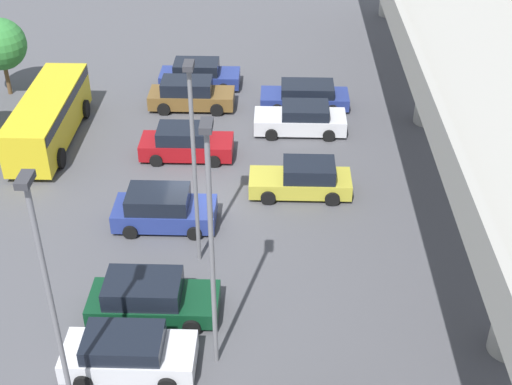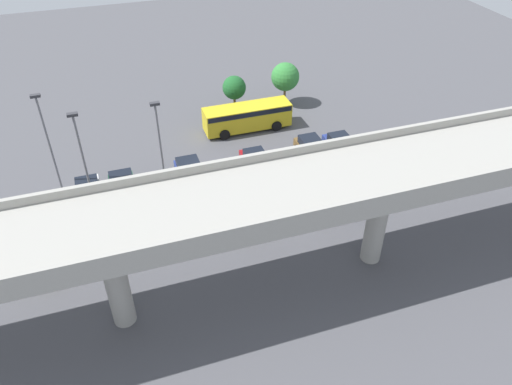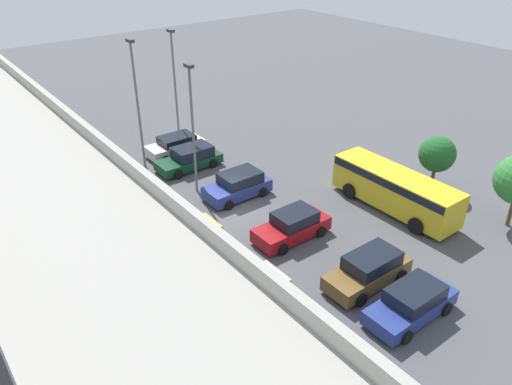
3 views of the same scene
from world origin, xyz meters
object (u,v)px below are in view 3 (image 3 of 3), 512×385
Objects in this scene: parked_car_0 at (412,303)px; parked_car_6 at (190,158)px; parked_car_1 at (369,270)px; tree_front_centre at (437,154)px; shuttle_bus at (395,188)px; parked_car_8 at (80,153)px; lamp_post_by_overpass at (137,97)px; parked_car_2 at (238,293)px; parked_car_4 at (177,236)px; parked_car_7 at (176,145)px; parked_car_3 at (292,226)px; lamp_post_near_aisle at (192,121)px; lamp_post_mid_lot at (175,80)px; parked_car_9 at (272,333)px; parked_car_5 at (238,185)px.

parked_car_6 is at bearing -89.58° from parked_car_0.
parked_car_1 is 1.24× the size of tree_front_centre.
tree_front_centre is (0.07, -4.07, 1.10)m from shuttle_bus.
parked_car_8 is at bearing -74.05° from parked_car_1.
parked_car_2 is at bearing 168.85° from lamp_post_by_overpass.
parked_car_1 is 1.02× the size of parked_car_4.
parked_car_3 is at bearing 88.67° from parked_car_7.
parked_car_3 is at bearing -169.82° from lamp_post_near_aisle.
parked_car_6 is 0.53× the size of lamp_post_mid_lot.
tree_front_centre is (-14.87, -13.74, -2.69)m from lamp_post_by_overpass.
parked_car_7 is at bearing 69.98° from parked_car_2.
lamp_post_near_aisle reaches higher than parked_car_3.
tree_front_centre is (-9.41, -12.63, -2.36)m from lamp_post_near_aisle.
parked_car_6 reaches higher than parked_car_0.
parked_car_9 is (-2.90, 0.30, -0.05)m from parked_car_2.
parked_car_3 is 7.30m from shuttle_bus.
parked_car_0 is at bearing 90.94° from parked_car_3.
parked_car_5 is at bearing 60.81° from parked_car_9.
lamp_post_near_aisle reaches higher than parked_car_8.
parked_car_7 is 7.06m from parked_car_8.
tree_front_centre reaches higher than parked_car_0.
parked_car_0 is 16.81m from lamp_post_near_aisle.
parked_car_8 is 0.51× the size of lamp_post_by_overpass.
tree_front_centre reaches higher than parked_car_3.
parked_car_2 is 0.54× the size of lamp_post_mid_lot.
tree_front_centre reaches higher than parked_car_9.
shuttle_bus reaches higher than parked_car_7.
parked_car_0 is 9.72m from shuttle_bus.
lamp_post_mid_lot reaches higher than parked_car_9.
lamp_post_mid_lot is at bearing -7.88° from parked_car_8.
parked_car_1 is at bearing 90.19° from parked_car_5.
parked_car_4 is at bearing -54.49° from parked_car_1.
shuttle_bus is at bearing 119.27° from parked_car_6.
parked_car_1 is 1.00× the size of parked_car_8.
lamp_post_near_aisle is 0.93× the size of lamp_post_by_overpass.
parked_car_3 reaches higher than parked_car_7.
lamp_post_near_aisle is (-8.94, -4.60, 4.18)m from parked_car_8.
parked_car_3 is 0.93× the size of parked_car_9.
parked_car_7 is at bearing 71.96° from parked_car_9.
lamp_post_mid_lot reaches higher than lamp_post_near_aisle.
lamp_post_near_aisle is at bearing -168.45° from lamp_post_by_overpass.
parked_car_9 is (-11.42, 6.38, -0.11)m from parked_car_5.
parked_car_0 is 22.10m from parked_car_7.
parked_car_8 reaches higher than parked_car_7.
parked_car_9 is (-22.68, 0.03, -0.09)m from parked_car_8.
lamp_post_near_aisle reaches higher than parked_car_0.
tree_front_centre is (-17.28, -9.47, -2.55)m from lamp_post_mid_lot.
parked_car_9 is (-0.31, 6.42, -0.13)m from parked_car_1.
shuttle_bus is at bearing -149.77° from parked_car_1.
lamp_post_mid_lot reaches higher than shuttle_bus.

